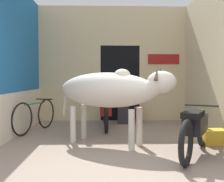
% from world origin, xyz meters
% --- Properties ---
extents(ground_plane, '(30.00, 30.00, 0.00)m').
position_xyz_m(ground_plane, '(0.00, 0.00, 0.00)').
color(ground_plane, gray).
extents(wall_left_shopfront, '(0.25, 4.29, 3.35)m').
position_xyz_m(wall_left_shopfront, '(-2.24, 2.13, 1.62)').
color(wall_left_shopfront, '#236BAD').
rests_on(wall_left_shopfront, ground_plane).
extents(wall_back_with_doorway, '(4.31, 0.93, 3.35)m').
position_xyz_m(wall_back_with_doorway, '(0.09, 4.57, 1.44)').
color(wall_back_with_doorway, beige).
rests_on(wall_back_with_doorway, ground_plane).
extents(wall_right_with_door, '(0.22, 4.29, 3.35)m').
position_xyz_m(wall_right_with_door, '(2.24, 2.09, 1.65)').
color(wall_right_with_door, beige).
rests_on(wall_right_with_door, ground_plane).
extents(cow, '(2.26, 1.54, 1.44)m').
position_xyz_m(cow, '(-0.14, 1.43, 1.01)').
color(cow, beige).
rests_on(cow, ground_plane).
extents(motorcycle_near, '(1.05, 1.71, 0.77)m').
position_xyz_m(motorcycle_near, '(1.21, 0.71, 0.44)').
color(motorcycle_near, black).
rests_on(motorcycle_near, ground_plane).
extents(motorcycle_far, '(0.58, 1.87, 0.75)m').
position_xyz_m(motorcycle_far, '(-0.22, 3.10, 0.42)').
color(motorcycle_far, black).
rests_on(motorcycle_far, ground_plane).
extents(bicycle, '(0.63, 1.62, 0.74)m').
position_xyz_m(bicycle, '(-1.85, 2.69, 0.37)').
color(bicycle, black).
rests_on(bicycle, ground_plane).
extents(shopkeeper_seated, '(0.44, 0.34, 1.25)m').
position_xyz_m(shopkeeper_seated, '(0.27, 3.78, 0.66)').
color(shopkeeper_seated, '#282833').
rests_on(shopkeeper_seated, ground_plane).
extents(plastic_stool, '(0.28, 0.28, 0.45)m').
position_xyz_m(plastic_stool, '(0.72, 3.80, 0.24)').
color(plastic_stool, '#DB6093').
rests_on(plastic_stool, ground_plane).
extents(crate, '(0.44, 0.32, 0.28)m').
position_xyz_m(crate, '(1.81, 1.39, 0.14)').
color(crate, gold).
rests_on(crate, ground_plane).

